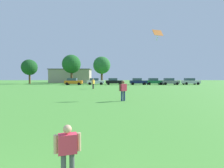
{
  "coord_description": "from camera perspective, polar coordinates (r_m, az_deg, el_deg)",
  "views": [
    {
      "loc": [
        1.66,
        -0.7,
        1.96
      ],
      "look_at": [
        1.7,
        10.14,
        1.53
      ],
      "focal_mm": 28.4,
      "sensor_mm": 36.0,
      "label": 1
    }
  ],
  "objects": [
    {
      "name": "parked_car_orange_0",
      "position": [
        45.08,
        -12.53,
        0.8
      ],
      "size": [
        4.3,
        2.02,
        1.68
      ],
      "color": "orange",
      "rests_on": "ground"
    },
    {
      "name": "house_left",
      "position": [
        63.35,
        -13.27,
        2.58
      ],
      "size": [
        14.16,
        6.77,
        4.75
      ],
      "color": "tan",
      "rests_on": "ground"
    },
    {
      "name": "parked_car_black_2",
      "position": [
        45.25,
        0.44,
        0.86
      ],
      "size": [
        4.3,
        2.02,
        1.68
      ],
      "color": "black",
      "rests_on": "ground"
    },
    {
      "name": "tree_center",
      "position": [
        54.35,
        -13.1,
        6.26
      ],
      "size": [
        5.52,
        5.52,
        8.6
      ],
      "color": "brown",
      "rests_on": "ground"
    },
    {
      "name": "parked_car_gray_5",
      "position": [
        46.8,
        17.96,
        0.8
      ],
      "size": [
        4.3,
        2.02,
        1.68
      ],
      "color": "slate",
      "rests_on": "ground"
    },
    {
      "name": "tree_far_right",
      "position": [
        54.18,
        -3.48,
        6.03
      ],
      "size": [
        5.26,
        5.26,
        8.19
      ],
      "color": "brown",
      "rests_on": "ground"
    },
    {
      "name": "kite",
      "position": [
        18.47,
        14.31,
        15.48
      ],
      "size": [
        1.12,
        0.78,
        1.06
      ],
      "color": "orange"
    },
    {
      "name": "parked_car_navy_3",
      "position": [
        45.51,
        8.18,
        0.85
      ],
      "size": [
        4.3,
        2.02,
        1.68
      ],
      "color": "#141E4C",
      "rests_on": "ground"
    },
    {
      "name": "ground_plane",
      "position": [
        30.81,
        -3.27,
        -1.39
      ],
      "size": [
        160.0,
        160.0,
        0.0
      ],
      "primitive_type": "plane",
      "color": "#4C9338"
    },
    {
      "name": "tree_far_left",
      "position": [
        57.08,
        -25.21,
        4.87
      ],
      "size": [
        4.54,
        4.54,
        7.08
      ],
      "color": "brown",
      "rests_on": "ground"
    },
    {
      "name": "bystander_near_trees",
      "position": [
        29.27,
        -6.25,
        0.39
      ],
      "size": [
        0.47,
        0.78,
        1.71
      ],
      "rotation": [
        0.0,
        0.0,
        1.25
      ],
      "color": "#3F3833",
      "rests_on": "ground"
    },
    {
      "name": "parked_car_green_4",
      "position": [
        46.59,
        13.22,
        0.84
      ],
      "size": [
        4.3,
        2.02,
        1.68
      ],
      "color": "#196B38",
      "rests_on": "ground"
    },
    {
      "name": "adult_bystander",
      "position": [
        14.46,
        3.42,
        -1.57
      ],
      "size": [
        0.67,
        0.57,
        1.68
      ],
      "rotation": [
        0.0,
        0.0,
        3.75
      ],
      "color": "navy",
      "rests_on": "ground"
    },
    {
      "name": "child_kite_flyer",
      "position": [
        3.65,
        -14.28,
        -19.17
      ],
      "size": [
        0.48,
        0.29,
        1.06
      ],
      "rotation": [
        0.0,
        0.0,
        0.3
      ],
      "color": "#4C4C51",
      "rests_on": "ground"
    },
    {
      "name": "parked_car_white_1",
      "position": [
        45.57,
        -5.57,
        0.86
      ],
      "size": [
        4.3,
        2.02,
        1.68
      ],
      "color": "white",
      "rests_on": "ground"
    },
    {
      "name": "parked_car_silver_6",
      "position": [
        49.59,
        23.76,
        0.79
      ],
      "size": [
        4.3,
        2.02,
        1.68
      ],
      "color": "silver",
      "rests_on": "ground"
    }
  ]
}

